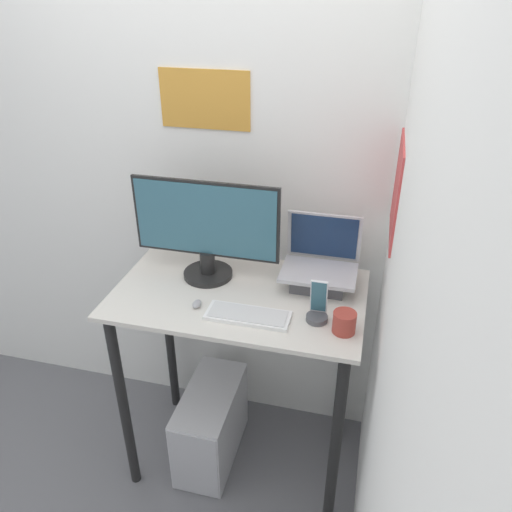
{
  "coord_description": "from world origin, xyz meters",
  "views": [
    {
      "loc": [
        0.48,
        -1.34,
        2.12
      ],
      "look_at": [
        0.07,
        0.31,
        1.17
      ],
      "focal_mm": 35.0,
      "sensor_mm": 36.0,
      "label": 1
    }
  ],
  "objects_px": {
    "keyboard": "(248,315)",
    "cell_phone": "(318,310)",
    "monitor": "(206,232)",
    "computer_tower": "(211,424)",
    "mouse": "(197,304)",
    "laptop": "(320,269)"
  },
  "relations": [
    {
      "from": "laptop",
      "to": "keyboard",
      "type": "relative_size",
      "value": 0.96
    },
    {
      "from": "laptop",
      "to": "monitor",
      "type": "distance_m",
      "value": 0.49
    },
    {
      "from": "monitor",
      "to": "cell_phone",
      "type": "relative_size",
      "value": 3.53
    },
    {
      "from": "cell_phone",
      "to": "keyboard",
      "type": "bearing_deg",
      "value": -169.34
    },
    {
      "from": "mouse",
      "to": "laptop",
      "type": "bearing_deg",
      "value": 31.9
    },
    {
      "from": "cell_phone",
      "to": "mouse",
      "type": "bearing_deg",
      "value": -176.47
    },
    {
      "from": "laptop",
      "to": "mouse",
      "type": "relative_size",
      "value": 5.83
    },
    {
      "from": "laptop",
      "to": "keyboard",
      "type": "distance_m",
      "value": 0.38
    },
    {
      "from": "laptop",
      "to": "cell_phone",
      "type": "bearing_deg",
      "value": -83.49
    },
    {
      "from": "mouse",
      "to": "cell_phone",
      "type": "relative_size",
      "value": 0.3
    },
    {
      "from": "monitor",
      "to": "cell_phone",
      "type": "xyz_separation_m",
      "value": [
        0.5,
        -0.2,
        -0.17
      ]
    },
    {
      "from": "cell_phone",
      "to": "monitor",
      "type": "bearing_deg",
      "value": 157.91
    },
    {
      "from": "monitor",
      "to": "keyboard",
      "type": "bearing_deg",
      "value": -45.83
    },
    {
      "from": "laptop",
      "to": "monitor",
      "type": "relative_size",
      "value": 0.5
    },
    {
      "from": "cell_phone",
      "to": "laptop",
      "type": "bearing_deg",
      "value": 96.51
    },
    {
      "from": "laptop",
      "to": "mouse",
      "type": "xyz_separation_m",
      "value": [
        -0.44,
        -0.27,
        -0.06
      ]
    },
    {
      "from": "monitor",
      "to": "computer_tower",
      "type": "relative_size",
      "value": 1.24
    },
    {
      "from": "laptop",
      "to": "computer_tower",
      "type": "xyz_separation_m",
      "value": [
        -0.46,
        -0.15,
        -0.86
      ]
    },
    {
      "from": "keyboard",
      "to": "cell_phone",
      "type": "distance_m",
      "value": 0.26
    },
    {
      "from": "mouse",
      "to": "computer_tower",
      "type": "distance_m",
      "value": 0.81
    },
    {
      "from": "computer_tower",
      "to": "monitor",
      "type": "bearing_deg",
      "value": 96.73
    },
    {
      "from": "mouse",
      "to": "cell_phone",
      "type": "bearing_deg",
      "value": 3.53
    }
  ]
}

